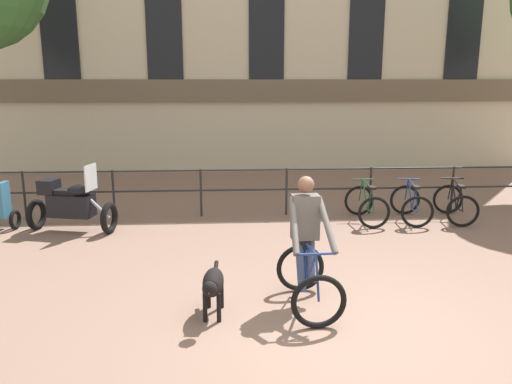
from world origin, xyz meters
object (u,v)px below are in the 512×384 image
Objects in this scene: cyclist_with_bike at (307,249)px; parked_bicycle_near_lamp at (366,205)px; parked_bicycle_mid_left at (411,204)px; parked_bicycle_mid_right at (455,204)px; parked_motorcycle at (71,204)px; dog at (213,284)px.

parked_bicycle_near_lamp is (1.90, 3.85, -0.41)m from cyclist_with_bike.
parked_bicycle_mid_left is 0.96m from parked_bicycle_mid_right.
parked_motorcycle reaches higher than parked_bicycle_mid_right.
parked_bicycle_mid_left is (6.93, 0.32, -0.20)m from parked_motorcycle.
parked_motorcycle is 1.47× the size of parked_bicycle_mid_right.
parked_bicycle_mid_right is at bearing 42.40° from cyclist_with_bike.
parked_motorcycle is 1.49× the size of parked_bicycle_mid_left.
parked_motorcycle reaches higher than dog.
parked_bicycle_near_lamp is at bearing 57.63° from dog.
parked_bicycle_mid_left is at bearing -74.23° from parked_motorcycle.
parked_bicycle_near_lamp reaches higher than dog.
parked_bicycle_near_lamp is 0.94× the size of parked_bicycle_mid_right.
dog is 0.90× the size of parked_bicycle_near_lamp.
parked_bicycle_mid_left is at bearing 8.71° from parked_bicycle_mid_right.
parked_bicycle_mid_right is at bearing 178.69° from parked_bicycle_near_lamp.
cyclist_with_bike is 1.31m from dog.
parked_bicycle_near_lamp is at bearing -73.81° from parked_motorcycle.
parked_motorcycle is 7.90m from parked_bicycle_mid_right.
cyclist_with_bike is 5.40m from parked_motorcycle.
parked_motorcycle is at bearing 136.21° from cyclist_with_bike.
parked_bicycle_near_lamp is at bearing 6.73° from parked_bicycle_mid_left.
parked_motorcycle is at bearing 1.76° from parked_bicycle_near_lamp.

